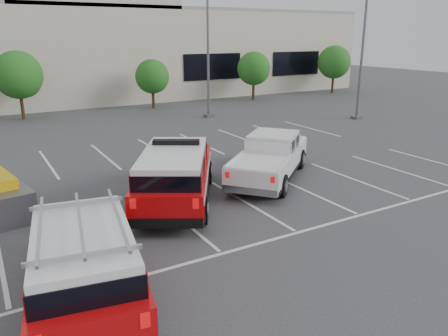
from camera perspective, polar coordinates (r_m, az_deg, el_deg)
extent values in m
plane|color=#363638|center=(15.92, 3.06, -4.63)|extent=(120.00, 120.00, 0.00)
cube|color=silver|center=(19.62, -4.13, -0.42)|extent=(23.00, 15.00, 0.01)
cube|color=#BDB2A0|center=(45.14, -20.31, 13.62)|extent=(60.00, 15.00, 8.00)
cube|color=gray|center=(45.16, -20.88, 18.86)|extent=(60.00, 15.00, 0.30)
cylinder|color=#3F2B19|center=(34.85, -24.85, 7.29)|extent=(0.24, 0.24, 1.84)
sphere|color=#1C5416|center=(34.60, -25.31, 10.94)|extent=(3.37, 3.37, 3.37)
sphere|color=#1C5416|center=(34.88, -24.58, 10.22)|extent=(2.24, 2.24, 2.24)
cylinder|color=#3F2B19|center=(37.14, -9.22, 8.88)|extent=(0.24, 0.24, 1.51)
sphere|color=#1C5416|center=(36.93, -9.36, 11.72)|extent=(2.77, 2.77, 2.77)
sphere|color=#1C5416|center=(37.30, -8.86, 11.14)|extent=(1.85, 1.85, 1.85)
cylinder|color=#3F2B19|center=(41.73, 3.86, 10.05)|extent=(0.24, 0.24, 1.67)
sphere|color=#1C5416|center=(41.54, 3.92, 12.85)|extent=(3.07, 3.07, 3.07)
sphere|color=#1C5416|center=(41.96, 4.21, 12.25)|extent=(2.05, 2.05, 2.05)
cylinder|color=#3F2B19|center=(48.00, 14.00, 10.60)|extent=(0.24, 0.24, 1.84)
sphere|color=#1C5416|center=(47.82, 14.19, 13.27)|extent=(3.37, 3.37, 3.37)
sphere|color=#1C5416|center=(48.27, 14.33, 12.68)|extent=(2.24, 2.24, 2.24)
cube|color=#59595E|center=(32.66, -2.01, 6.83)|extent=(0.60, 0.60, 0.20)
cylinder|color=#59595E|center=(32.16, -2.10, 15.45)|extent=(0.18, 0.18, 10.00)
cube|color=#59595E|center=(33.41, 16.91, 6.34)|extent=(0.60, 0.60, 0.20)
cylinder|color=#59595E|center=(32.92, 17.66, 14.74)|extent=(0.18, 0.18, 10.00)
cube|color=#B1080A|center=(15.92, -6.28, -1.37)|extent=(5.16, 6.61, 0.96)
cube|color=black|center=(15.16, -6.60, 0.58)|extent=(4.08, 4.93, 0.51)
cube|color=silver|center=(15.07, -6.64, 1.84)|extent=(3.99, 4.83, 0.18)
cube|color=black|center=(15.97, -6.27, 3.40)|extent=(1.63, 1.13, 0.17)
cube|color=silver|center=(18.43, 5.98, 0.95)|extent=(5.99, 5.54, 0.88)
cube|color=black|center=(18.78, 6.44, 3.36)|extent=(2.89, 2.86, 0.46)
cube|color=silver|center=(18.71, 6.47, 4.29)|extent=(2.83, 2.80, 0.17)
cube|color=#B1080A|center=(10.63, -17.78, -12.12)|extent=(3.11, 5.89, 0.92)
cube|color=black|center=(9.82, -17.96, -10.04)|extent=(2.64, 4.13, 0.48)
cube|color=silver|center=(9.68, -18.14, -8.30)|extent=(2.58, 4.04, 0.18)
cube|color=#A5A5A8|center=(9.56, -18.31, -6.63)|extent=(2.64, 3.76, 0.07)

